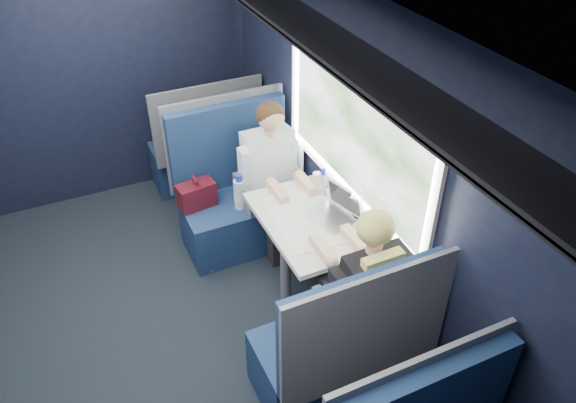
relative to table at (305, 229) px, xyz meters
name	(u,v)px	position (x,y,z in m)	size (l,w,h in m)	color
ground	(176,338)	(-1.03, 0.00, -0.67)	(2.80, 4.20, 0.01)	black
room_shell	(149,166)	(-1.01, 0.00, 0.81)	(3.00, 4.40, 2.40)	black
table	(305,229)	(0.00, 0.00, 0.00)	(0.62, 1.00, 0.74)	#54565E
seat_bay_near	(238,198)	(-0.19, 0.87, -0.24)	(1.04, 0.62, 1.26)	#0D1D3D
seat_bay_far	(340,348)	(-0.18, -0.87, -0.25)	(1.04, 0.62, 1.26)	#0D1D3D
seat_row_front	(205,148)	(-0.18, 1.80, -0.25)	(1.04, 0.51, 1.16)	#0D1D3D
man	(274,172)	(0.07, 0.70, 0.06)	(0.53, 0.56, 1.32)	black
woman	(365,283)	(0.07, -0.71, 0.06)	(0.53, 0.56, 1.32)	black
papers	(307,218)	(0.03, 0.02, 0.08)	(0.48, 0.70, 0.01)	white
laptop	(337,209)	(0.23, -0.05, 0.15)	(0.34, 0.39, 0.25)	silver
bottle_small	(323,183)	(0.27, 0.24, 0.17)	(0.06, 0.06, 0.22)	silver
cup	(317,178)	(0.30, 0.39, 0.12)	(0.07, 0.07, 0.08)	white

